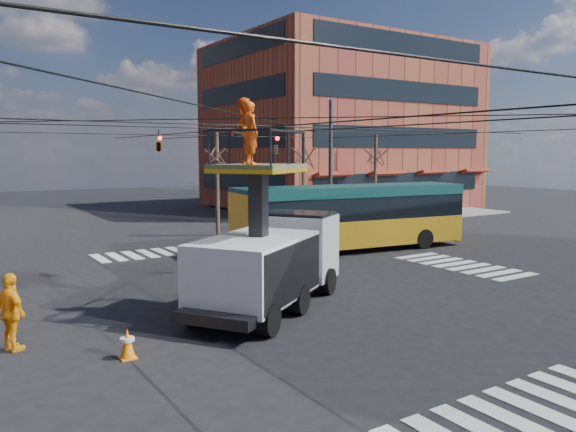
% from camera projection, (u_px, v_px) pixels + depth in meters
% --- Properties ---
extents(ground, '(120.00, 120.00, 0.00)m').
position_uv_depth(ground, '(259.00, 298.00, 18.61)').
color(ground, black).
rests_on(ground, ground).
extents(sidewalk_ne, '(18.00, 18.00, 0.12)m').
position_uv_depth(sidewalk_ne, '(351.00, 209.00, 47.43)').
color(sidewalk_ne, slate).
rests_on(sidewalk_ne, ground).
extents(crosswalks, '(22.40, 22.40, 0.02)m').
position_uv_depth(crosswalks, '(259.00, 298.00, 18.60)').
color(crosswalks, silver).
rests_on(crosswalks, ground).
extents(building_ne, '(20.06, 16.06, 14.00)m').
position_uv_depth(building_ne, '(339.00, 127.00, 49.66)').
color(building_ne, brown).
rests_on(building_ne, ground).
extents(overhead_network, '(24.24, 24.24, 8.00)m').
position_uv_depth(overhead_network, '(250.00, 169.00, 18.42)').
color(overhead_network, '#2D2D30').
rests_on(overhead_network, ground).
extents(tree_a, '(2.00, 2.00, 6.00)m').
position_uv_depth(tree_a, '(217.00, 156.00, 32.05)').
color(tree_a, '#382B21').
rests_on(tree_a, ground).
extents(tree_b, '(2.00, 2.00, 6.00)m').
position_uv_depth(tree_b, '(303.00, 155.00, 35.27)').
color(tree_b, '#382B21').
rests_on(tree_b, ground).
extents(tree_c, '(2.00, 2.00, 6.00)m').
position_uv_depth(tree_c, '(376.00, 155.00, 38.50)').
color(tree_c, '#382B21').
rests_on(tree_c, ground).
extents(utility_truck, '(7.07, 5.86, 6.42)m').
position_uv_depth(utility_truck, '(270.00, 241.00, 17.37)').
color(utility_truck, black).
rests_on(utility_truck, ground).
extents(city_bus, '(12.12, 4.06, 3.20)m').
position_uv_depth(city_bus, '(351.00, 216.00, 27.54)').
color(city_bus, gold).
rests_on(city_bus, ground).
extents(traffic_cone, '(0.36, 0.36, 0.72)m').
position_uv_depth(traffic_cone, '(127.00, 343.00, 13.15)').
color(traffic_cone, orange).
rests_on(traffic_cone, ground).
extents(worker_ground, '(0.86, 1.23, 1.93)m').
position_uv_depth(worker_ground, '(11.00, 312.00, 13.59)').
color(worker_ground, '#FFA310').
rests_on(worker_ground, ground).
extents(flagger, '(1.16, 1.19, 1.64)m').
position_uv_depth(flagger, '(321.00, 245.00, 24.24)').
color(flagger, '#D1500D').
rests_on(flagger, ground).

